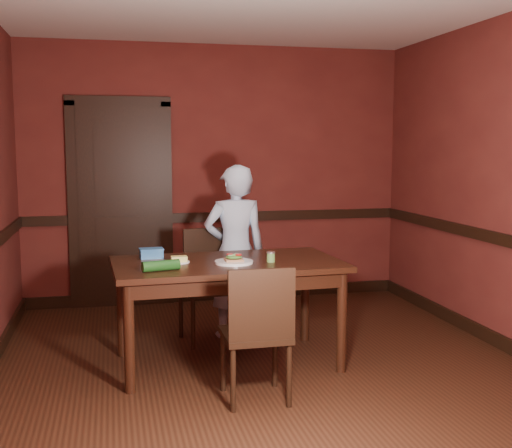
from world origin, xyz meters
name	(u,v)px	position (x,y,z in m)	size (l,w,h in m)	color
floor	(266,369)	(0.00, 0.00, 0.00)	(4.00, 4.50, 0.01)	black
wall_back	(216,175)	(0.00, 2.25, 1.35)	(4.00, 0.02, 2.70)	#5B201B
wall_front	(407,227)	(0.00, -2.25, 1.35)	(4.00, 0.02, 2.70)	#5B201B
dado_back	(217,217)	(0.00, 2.23, 0.90)	(4.00, 0.03, 0.10)	black
dado_right	(509,241)	(1.99, 0.00, 0.90)	(0.03, 4.50, 0.10)	black
baseboard_back	(218,294)	(0.00, 2.23, 0.06)	(4.00, 0.03, 0.12)	black
baseboard_right	(504,344)	(1.99, 0.00, 0.06)	(0.03, 4.50, 0.12)	black
door	(121,201)	(-1.00, 2.22, 1.09)	(1.05, 0.07, 2.20)	black
dining_table	(228,313)	(-0.26, 0.20, 0.40)	(1.69, 0.95, 0.79)	black
chair_far	(208,286)	(-0.31, 0.80, 0.47)	(0.44, 0.44, 0.95)	black
chair_near	(255,332)	(-0.20, -0.52, 0.45)	(0.42, 0.42, 0.91)	black
person	(235,251)	(-0.06, 0.91, 0.75)	(0.54, 0.36, 1.49)	silver
sandwich_plate	(234,261)	(-0.22, 0.11, 0.81)	(0.28, 0.28, 0.07)	white
sauce_jar	(271,257)	(0.06, 0.10, 0.83)	(0.07, 0.07, 0.08)	#679747
cheese_saucer	(179,260)	(-0.61, 0.22, 0.81)	(0.16, 0.16, 0.05)	white
food_tub	(151,253)	(-0.80, 0.46, 0.83)	(0.19, 0.14, 0.08)	#3070BB
wrapped_veg	(161,266)	(-0.77, -0.06, 0.83)	(0.07, 0.07, 0.26)	#184416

